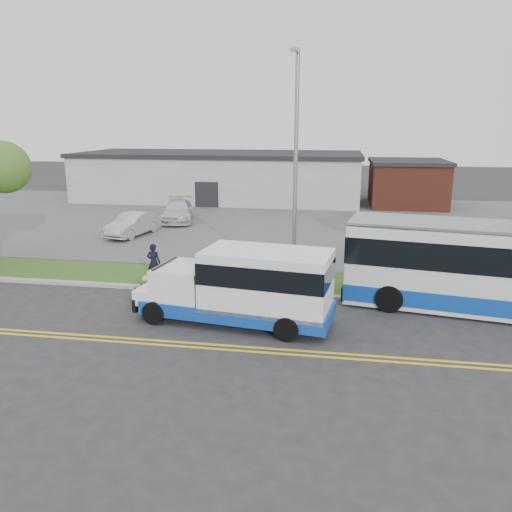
% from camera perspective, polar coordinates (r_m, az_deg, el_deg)
% --- Properties ---
extents(ground, '(140.00, 140.00, 0.00)m').
position_cam_1_polar(ground, '(19.89, -5.15, -5.23)').
color(ground, '#28282B').
rests_on(ground, ground).
extents(lane_line_north, '(70.00, 0.12, 0.01)m').
position_cam_1_polar(lane_line_north, '(16.47, -8.53, -9.72)').
color(lane_line_north, yellow).
rests_on(lane_line_north, ground).
extents(lane_line_south, '(70.00, 0.12, 0.01)m').
position_cam_1_polar(lane_line_south, '(16.21, -8.85, -10.15)').
color(lane_line_south, yellow).
rests_on(lane_line_south, ground).
extents(curb, '(80.00, 0.30, 0.15)m').
position_cam_1_polar(curb, '(20.87, -4.40, -4.02)').
color(curb, '#9E9B93').
rests_on(curb, ground).
extents(verge, '(80.00, 3.30, 0.10)m').
position_cam_1_polar(verge, '(22.54, -3.32, -2.63)').
color(verge, '#31501A').
rests_on(verge, ground).
extents(parking_lot, '(80.00, 25.00, 0.10)m').
position_cam_1_polar(parking_lot, '(36.03, 1.60, 4.02)').
color(parking_lot, '#4C4C4F').
rests_on(parking_lot, ground).
extents(commercial_building, '(25.40, 10.40, 4.35)m').
position_cam_1_polar(commercial_building, '(46.57, -4.09, 9.10)').
color(commercial_building, '#9E9E99').
rests_on(commercial_building, ground).
extents(brick_wing, '(6.30, 7.30, 3.90)m').
position_cam_1_polar(brick_wing, '(44.70, 16.85, 7.99)').
color(brick_wing, brown).
rests_on(brick_wing, ground).
extents(streetlight_near, '(0.35, 1.53, 9.50)m').
position_cam_1_polar(streetlight_near, '(20.93, 4.54, 10.48)').
color(streetlight_near, gray).
rests_on(streetlight_near, verge).
extents(shuttle_bus, '(7.22, 3.18, 2.68)m').
position_cam_1_polar(shuttle_bus, '(17.30, -0.95, -3.26)').
color(shuttle_bus, '#0E3B9C').
rests_on(shuttle_bus, ground).
extents(transit_bus, '(12.14, 4.70, 3.29)m').
position_cam_1_polar(transit_bus, '(20.38, 27.20, -1.46)').
color(transit_bus, silver).
rests_on(transit_bus, ground).
extents(pedestrian, '(0.65, 0.45, 1.70)m').
position_cam_1_polar(pedestrian, '(22.24, -11.60, -0.74)').
color(pedestrian, black).
rests_on(pedestrian, verge).
extents(parked_car_a, '(2.29, 4.49, 1.41)m').
position_cam_1_polar(parked_car_a, '(31.85, -13.92, 3.54)').
color(parked_car_a, '#B5B6BC').
rests_on(parked_car_a, parking_lot).
extents(parked_car_b, '(3.20, 5.44, 1.48)m').
position_cam_1_polar(parked_car_b, '(36.07, -8.95, 5.13)').
color(parked_car_b, silver).
rests_on(parked_car_b, parking_lot).
extents(grocery_bag_left, '(0.32, 0.32, 0.32)m').
position_cam_1_polar(grocery_bag_left, '(22.31, -12.46, -2.58)').
color(grocery_bag_left, white).
rests_on(grocery_bag_left, verge).
extents(grocery_bag_right, '(0.32, 0.32, 0.32)m').
position_cam_1_polar(grocery_bag_right, '(22.55, -10.57, -2.30)').
color(grocery_bag_right, white).
rests_on(grocery_bag_right, verge).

